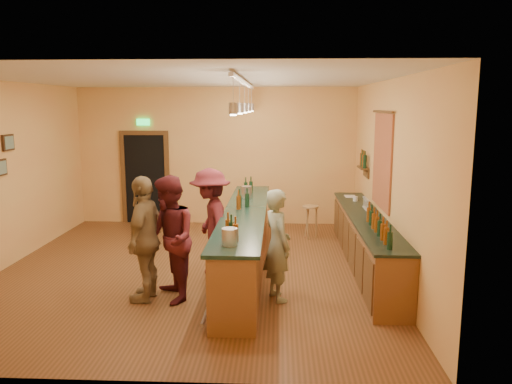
{
  "coord_description": "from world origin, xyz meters",
  "views": [
    {
      "loc": [
        1.47,
        -8.14,
        2.79
      ],
      "look_at": [
        1.09,
        0.2,
        1.33
      ],
      "focal_mm": 35.0,
      "sensor_mm": 36.0,
      "label": 1
    }
  ],
  "objects_px": {
    "customer_b": "(145,239)",
    "bar_stool": "(310,213)",
    "back_counter": "(366,242)",
    "bartender": "(278,245)",
    "customer_a": "(169,239)",
    "tasting_bar": "(245,236)",
    "customer_c": "(211,223)"
  },
  "relations": [
    {
      "from": "customer_a",
      "to": "tasting_bar",
      "type": "bearing_deg",
      "value": 120.02
    },
    {
      "from": "customer_c",
      "to": "bar_stool",
      "type": "relative_size",
      "value": 2.57
    },
    {
      "from": "bartender",
      "to": "customer_b",
      "type": "xyz_separation_m",
      "value": [
        -1.89,
        -0.1,
        0.1
      ]
    },
    {
      "from": "bar_stool",
      "to": "customer_c",
      "type": "bearing_deg",
      "value": -126.34
    },
    {
      "from": "tasting_bar",
      "to": "customer_a",
      "type": "distance_m",
      "value": 1.7
    },
    {
      "from": "tasting_bar",
      "to": "bartender",
      "type": "xyz_separation_m",
      "value": [
        0.55,
        -1.21,
        0.2
      ]
    },
    {
      "from": "bartender",
      "to": "customer_a",
      "type": "distance_m",
      "value": 1.55
    },
    {
      "from": "customer_b",
      "to": "customer_a",
      "type": "bearing_deg",
      "value": 90.56
    },
    {
      "from": "back_counter",
      "to": "tasting_bar",
      "type": "distance_m",
      "value": 2.07
    },
    {
      "from": "customer_a",
      "to": "customer_b",
      "type": "xyz_separation_m",
      "value": [
        -0.35,
        0.03,
        -0.0
      ]
    },
    {
      "from": "tasting_bar",
      "to": "customer_b",
      "type": "xyz_separation_m",
      "value": [
        -1.34,
        -1.31,
        0.3
      ]
    },
    {
      "from": "back_counter",
      "to": "bartender",
      "type": "distance_m",
      "value": 2.08
    },
    {
      "from": "back_counter",
      "to": "customer_c",
      "type": "distance_m",
      "value": 2.67
    },
    {
      "from": "customer_a",
      "to": "customer_c",
      "type": "bearing_deg",
      "value": 134.89
    },
    {
      "from": "back_counter",
      "to": "tasting_bar",
      "type": "height_order",
      "value": "tasting_bar"
    },
    {
      "from": "tasting_bar",
      "to": "bartender",
      "type": "relative_size",
      "value": 3.14
    },
    {
      "from": "tasting_bar",
      "to": "back_counter",
      "type": "bearing_deg",
      "value": 5.03
    },
    {
      "from": "tasting_bar",
      "to": "customer_a",
      "type": "height_order",
      "value": "customer_a"
    },
    {
      "from": "back_counter",
      "to": "customer_a",
      "type": "distance_m",
      "value": 3.43
    },
    {
      "from": "customer_c",
      "to": "customer_a",
      "type": "bearing_deg",
      "value": -36.82
    },
    {
      "from": "tasting_bar",
      "to": "customer_a",
      "type": "relative_size",
      "value": 2.8
    },
    {
      "from": "back_counter",
      "to": "bar_stool",
      "type": "xyz_separation_m",
      "value": [
        -0.82,
        2.02,
        0.06
      ]
    },
    {
      "from": "customer_b",
      "to": "bar_stool",
      "type": "xyz_separation_m",
      "value": [
        2.58,
        3.51,
        -0.36
      ]
    },
    {
      "from": "tasting_bar",
      "to": "customer_a",
      "type": "bearing_deg",
      "value": -126.3
    },
    {
      "from": "customer_c",
      "to": "back_counter",
      "type": "bearing_deg",
      "value": 83.48
    },
    {
      "from": "back_counter",
      "to": "customer_a",
      "type": "height_order",
      "value": "customer_a"
    },
    {
      "from": "bartender",
      "to": "customer_a",
      "type": "xyz_separation_m",
      "value": [
        -1.54,
        -0.13,
        0.1
      ]
    },
    {
      "from": "back_counter",
      "to": "tasting_bar",
      "type": "bearing_deg",
      "value": -174.97
    },
    {
      "from": "back_counter",
      "to": "tasting_bar",
      "type": "relative_size",
      "value": 0.89
    },
    {
      "from": "customer_a",
      "to": "customer_c",
      "type": "xyz_separation_m",
      "value": [
        0.44,
        1.12,
        -0.02
      ]
    },
    {
      "from": "customer_b",
      "to": "bar_stool",
      "type": "relative_size",
      "value": 2.61
    },
    {
      "from": "tasting_bar",
      "to": "bartender",
      "type": "bearing_deg",
      "value": -65.57
    }
  ]
}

